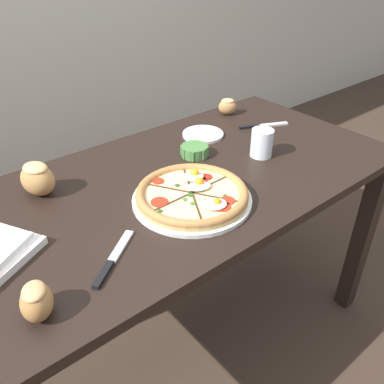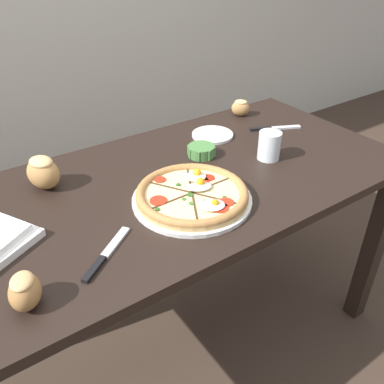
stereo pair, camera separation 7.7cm
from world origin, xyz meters
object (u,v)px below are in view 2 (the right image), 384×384
Objects in this scene: bread_piece_near at (241,107)px; side_saucer at (213,135)px; dining_table at (173,210)px; bread_piece_mid at (43,172)px; pizza at (192,195)px; ramekin_bowl at (201,151)px; knife_main at (106,254)px; bread_piece_far at (25,291)px; knife_spare at (275,128)px; water_glass at (269,147)px.

side_saucer is (-0.21, -0.09, -0.03)m from bread_piece_near.
dining_table is 11.73× the size of bread_piece_mid.
pizza is at bearing -142.11° from bread_piece_near.
bread_piece_mid is at bearing 168.50° from ramekin_bowl.
knife_main is 1.13× the size of side_saucer.
bread_piece_far is 0.89m from side_saucer.
knife_main is 0.91× the size of knife_spare.
knife_spare is (0.82, 0.29, 0.00)m from knife_main.
bread_piece_far is 0.59× the size of knife_main.
dining_table is 0.23m from ramekin_bowl.
water_glass reaches higher than knife_main.
bread_piece_mid is 1.39× the size of water_glass.
ramekin_bowl is 0.75× the size of bread_piece_mid.
knife_spare is (0.84, -0.08, -0.05)m from bread_piece_mid.
bread_piece_near reaches higher than knife_main.
water_glass is (0.83, 0.18, 0.00)m from bread_piece_far.
water_glass is at bearing -9.29° from dining_table.
bread_piece_far is 0.85m from water_glass.
knife_main reaches higher than dining_table.
bread_piece_far is 0.67× the size of side_saucer.
bread_piece_far reaches higher than knife_spare.
ramekin_bowl is 0.96× the size of bread_piece_far.
bread_piece_far is 0.20m from knife_main.
side_saucer is at bearing 0.13° from bread_piece_mid.
water_glass reaches higher than pizza.
bread_piece_mid is 0.70m from water_glass.
pizza is at bearing -22.71° from knife_main.
bread_piece_near is 0.61× the size of side_saucer.
dining_table is at bearing -3.91° from knife_main.
bread_piece_near is at bearing 6.52° from bread_piece_mid.
pizza is at bearing 13.69° from bread_piece_far.
pizza reaches higher than knife_spare.
ramekin_bowl is at bearing 26.62° from dining_table.
water_glass reaches higher than bread_piece_far.
bread_piece_mid is (-0.49, 0.10, 0.03)m from ramekin_bowl.
bread_piece_near is 0.23m from side_saucer.
knife_spare is 0.25m from side_saucer.
bread_piece_mid reaches higher than knife_spare.
knife_main is 0.87m from knife_spare.
knife_spare is at bearing -83.46° from bread_piece_near.
bread_piece_far is (-0.17, -0.42, -0.01)m from bread_piece_mid.
knife_spare is (0.02, -0.18, -0.03)m from bread_piece_near.
ramekin_bowl is 0.50m from bread_piece_mid.
pizza is 2.21× the size of side_saucer.
pizza is 0.30m from knife_main.
ramekin_bowl is at bearing -140.70° from side_saucer.
bread_piece_mid is 0.61m from side_saucer.
water_glass is 0.61× the size of side_saucer.
bread_piece_near reaches higher than dining_table.
ramekin_bowl is at bearing -5.92° from knife_main.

